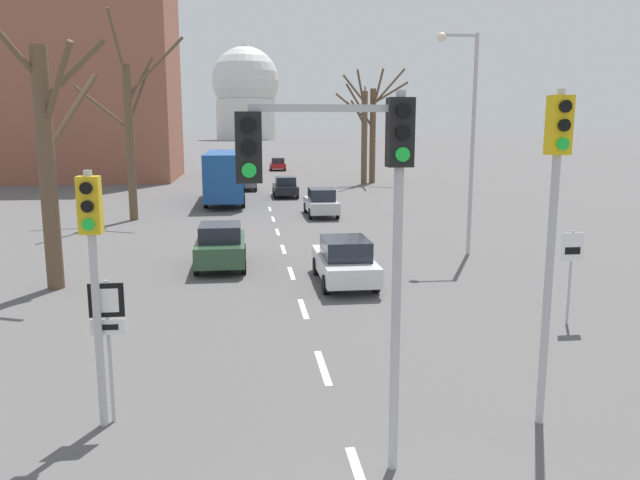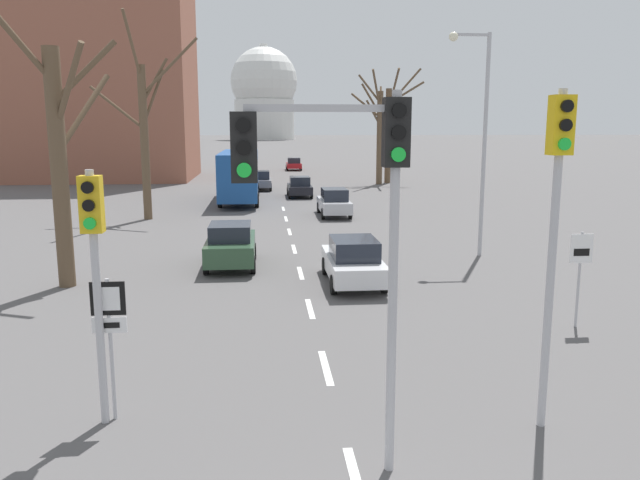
{
  "view_description": "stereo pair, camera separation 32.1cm",
  "coord_description": "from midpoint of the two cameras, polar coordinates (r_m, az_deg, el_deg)",
  "views": [
    {
      "loc": [
        -1.64,
        -4.96,
        5.19
      ],
      "look_at": [
        -0.32,
        5.74,
        3.23
      ],
      "focal_mm": 35.0,
      "sensor_mm": 36.0,
      "label": 1
    },
    {
      "loc": [
        -1.32,
        -4.99,
        5.19
      ],
      "look_at": [
        -0.32,
        5.74,
        3.23
      ],
      "focal_mm": 35.0,
      "sensor_mm": 36.0,
      "label": 2
    }
  ],
  "objects": [
    {
      "name": "lane_stripe_6",
      "position": [
        35.75,
        -4.56,
        1.93
      ],
      "size": [
        0.16,
        2.0,
        0.01
      ],
      "primitive_type": "cube",
      "color": "silver",
      "rests_on": "ground_plane"
    },
    {
      "name": "lane_stripe_2",
      "position": [
        18.16,
        -2.05,
        -6.29
      ],
      "size": [
        0.16,
        2.0,
        0.01
      ],
      "primitive_type": "cube",
      "color": "silver",
      "rests_on": "ground_plane"
    },
    {
      "name": "city_bus",
      "position": [
        44.12,
        -8.87,
        6.1
      ],
      "size": [
        2.66,
        10.8,
        3.48
      ],
      "color": "#19478C",
      "rests_on": "ground_plane"
    },
    {
      "name": "sedan_near_left",
      "position": [
        46.93,
        -3.39,
        4.88
      ],
      "size": [
        1.81,
        3.96,
        1.54
      ],
      "color": "black",
      "rests_on": "ground_plane"
    },
    {
      "name": "speed_limit_sign",
      "position": [
        17.55,
        21.51,
        -1.85
      ],
      "size": [
        0.6,
        0.08,
        2.53
      ],
      "color": "#B2B2B7",
      "rests_on": "ground_plane"
    },
    {
      "name": "sedan_far_right",
      "position": [
        23.59,
        -9.45,
        -0.48
      ],
      "size": [
        1.85,
        4.05,
        1.66
      ],
      "color": "#2D4C33",
      "rests_on": "ground_plane"
    },
    {
      "name": "bare_tree_left_far",
      "position": [
        21.64,
        -23.97,
        6.97
      ],
      "size": [
        3.37,
        3.21,
        8.72
      ],
      "color": "brown",
      "rests_on": "ground_plane"
    },
    {
      "name": "lane_stripe_7",
      "position": [
        40.21,
        -4.84,
        2.85
      ],
      "size": [
        0.16,
        2.0,
        0.01
      ],
      "primitive_type": "cube",
      "color": "silver",
      "rests_on": "ground_plane"
    },
    {
      "name": "bare_tree_right_far",
      "position": [
        58.9,
        4.78,
        10.15
      ],
      "size": [
        5.75,
        2.93,
        10.52
      ],
      "color": "brown",
      "rests_on": "ground_plane"
    },
    {
      "name": "capitol_dome",
      "position": [
        258.51,
        -6.84,
        13.15
      ],
      "size": [
        26.68,
        26.68,
        37.68
      ],
      "color": "silver",
      "rests_on": "ground_plane"
    },
    {
      "name": "sedan_far_left",
      "position": [
        36.77,
        -0.15,
        3.48
      ],
      "size": [
        1.74,
        4.42,
        1.64
      ],
      "color": "#B7B7BC",
      "rests_on": "ground_plane"
    },
    {
      "name": "lane_stripe_1",
      "position": [
        13.93,
        -0.41,
        -11.55
      ],
      "size": [
        0.16,
        2.0,
        0.01
      ],
      "primitive_type": "cube",
      "color": "silver",
      "rests_on": "ground_plane"
    },
    {
      "name": "bare_tree_right_near",
      "position": [
        57.62,
        3.79,
        9.96
      ],
      "size": [
        3.09,
        4.41,
        10.16
      ],
      "color": "brown",
      "rests_on": "ground_plane"
    },
    {
      "name": "sedan_mid_centre",
      "position": [
        52.47,
        -7.03,
        5.43
      ],
      "size": [
        1.9,
        4.06,
        1.6
      ],
      "color": "slate",
      "rests_on": "ground_plane"
    },
    {
      "name": "apartment_block_left",
      "position": [
        67.82,
        -21.25,
        15.4
      ],
      "size": [
        18.0,
        14.0,
        24.04
      ],
      "primitive_type": "cube",
      "color": "#935642",
      "rests_on": "ground_plane"
    },
    {
      "name": "lane_stripe_3",
      "position": [
        22.5,
        -3.05,
        -3.04
      ],
      "size": [
        0.16,
        2.0,
        0.01
      ],
      "primitive_type": "cube",
      "color": "silver",
      "rests_on": "ground_plane"
    },
    {
      "name": "lane_stripe_4",
      "position": [
        26.89,
        -3.72,
        -0.84
      ],
      "size": [
        0.16,
        2.0,
        0.01
      ],
      "primitive_type": "cube",
      "color": "silver",
      "rests_on": "ground_plane"
    },
    {
      "name": "route_sign_post",
      "position": [
        11.57,
        -19.58,
        -7.47
      ],
      "size": [
        0.6,
        0.08,
        2.6
      ],
      "color": "#B2B2B7",
      "rests_on": "ground_plane"
    },
    {
      "name": "traffic_signal_near_left",
      "position": [
        11.17,
        -20.85,
        -0.9
      ],
      "size": [
        0.36,
        0.34,
        4.49
      ],
      "color": "#B2B2B7",
      "rests_on": "ground_plane"
    },
    {
      "name": "street_lamp_right",
      "position": [
        25.81,
        12.94,
        10.27
      ],
      "size": [
        1.68,
        0.36,
        8.78
      ],
      "color": "#B2B2B7",
      "rests_on": "ground_plane"
    },
    {
      "name": "sedan_distant_centre",
      "position": [
        76.15,
        -4.01,
        6.94
      ],
      "size": [
        1.84,
        3.92,
        1.52
      ],
      "color": "maroon",
      "rests_on": "ground_plane"
    },
    {
      "name": "traffic_signal_centre_tall",
      "position": [
        8.8,
        1.67,
        4.69
      ],
      "size": [
        2.47,
        0.34,
        5.69
      ],
      "color": "#B2B2B7",
      "rests_on": "ground_plane"
    },
    {
      "name": "sedan_near_right",
      "position": [
        20.85,
        1.83,
        -1.9
      ],
      "size": [
        1.79,
        4.29,
        1.56
      ],
      "color": "silver",
      "rests_on": "ground_plane"
    },
    {
      "name": "lane_stripe_5",
      "position": [
        31.31,
        -4.2,
        0.74
      ],
      "size": [
        0.16,
        2.0,
        0.01
      ],
      "primitive_type": "cube",
      "color": "silver",
      "rests_on": "ground_plane"
    },
    {
      "name": "bare_tree_left_near",
      "position": [
        36.53,
        -17.2,
        9.56
      ],
      "size": [
        6.01,
        2.8,
        11.21
      ],
      "color": "brown",
      "rests_on": "ground_plane"
    },
    {
      "name": "traffic_signal_near_right",
      "position": [
        11.08,
        19.86,
        3.56
      ],
      "size": [
        0.36,
        0.34,
        5.8
      ],
      "color": "#B2B2B7",
      "rests_on": "ground_plane"
    }
  ]
}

